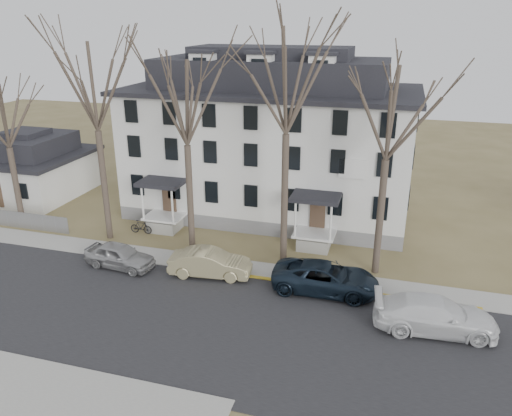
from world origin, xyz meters
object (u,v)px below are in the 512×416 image
(tree_mid_right, at_px, (391,106))
(car_white, at_px, (435,316))
(tree_center, at_px, (287,74))
(bicycle_right, at_px, (141,227))
(car_tan, at_px, (210,264))
(car_silver, at_px, (120,256))
(tree_far_left, at_px, (92,81))
(bicycle_left, at_px, (157,224))
(tree_bungalow, at_px, (3,112))
(car_navy, at_px, (325,278))
(tree_mid_left, at_px, (185,97))
(boarding_house, at_px, (270,141))
(small_house, at_px, (31,168))

(tree_mid_right, bearing_deg, car_white, -59.87)
(tree_center, relative_size, bicycle_right, 9.31)
(bicycle_right, bearing_deg, tree_mid_right, -95.21)
(car_tan, bearing_deg, car_silver, 88.26)
(tree_far_left, relative_size, bicycle_left, 7.80)
(tree_bungalow, bearing_deg, bicycle_left, 12.34)
(bicycle_left, relative_size, bicycle_right, 1.11)
(car_navy, xyz_separation_m, car_white, (5.50, -2.20, 0.03))
(tree_mid_left, height_order, tree_mid_right, same)
(bicycle_right, bearing_deg, car_silver, -166.96)
(car_silver, height_order, car_tan, car_tan)
(tree_bungalow, xyz_separation_m, car_white, (27.53, -5.21, -7.30))
(boarding_house, distance_m, car_silver, 14.04)
(tree_far_left, xyz_separation_m, tree_center, (12.00, 0.00, 0.74))
(car_tan, bearing_deg, tree_far_left, 62.64)
(tree_mid_right, bearing_deg, car_navy, -129.38)
(tree_center, distance_m, bicycle_right, 14.80)
(tree_far_left, relative_size, bicycle_right, 8.69)
(small_house, xyz_separation_m, tree_center, (23.00, -6.20, 8.84))
(tree_center, bearing_deg, car_white, -31.45)
(tree_mid_left, height_order, car_white, tree_mid_left)
(tree_mid_left, bearing_deg, tree_far_left, 180.00)
(tree_center, bearing_deg, bicycle_left, 167.70)
(small_house, bearing_deg, bicycle_left, -17.00)
(tree_mid_left, height_order, tree_center, tree_center)
(tree_bungalow, xyz_separation_m, car_navy, (22.03, -3.01, -7.33))
(boarding_house, height_order, tree_bungalow, boarding_house)
(tree_center, bearing_deg, small_house, 164.92)
(boarding_house, xyz_separation_m, small_house, (-20.00, -1.96, -3.13))
(car_silver, bearing_deg, tree_far_left, 44.86)
(boarding_house, relative_size, car_silver, 4.87)
(tree_mid_left, xyz_separation_m, car_tan, (2.44, -3.11, -8.83))
(small_house, bearing_deg, tree_center, -15.08)
(small_house, bearing_deg, bicycle_right, -21.64)
(small_house, distance_m, tree_center, 25.41)
(tree_mid_right, relative_size, car_white, 2.25)
(car_tan, bearing_deg, bicycle_left, 41.83)
(tree_center, distance_m, car_navy, 11.15)
(tree_bungalow, bearing_deg, car_silver, -20.06)
(small_house, relative_size, tree_center, 0.59)
(car_tan, distance_m, car_navy, 6.58)
(tree_bungalow, xyz_separation_m, bicycle_left, (9.48, 2.07, -7.66))
(car_silver, bearing_deg, tree_mid_right, -70.15)
(small_house, height_order, car_navy, small_house)
(car_tan, distance_m, bicycle_left, 7.91)
(car_silver, bearing_deg, small_house, 60.67)
(tree_center, bearing_deg, bicycle_right, 173.65)
(boarding_house, xyz_separation_m, car_silver, (-6.06, -11.79, -4.65))
(tree_mid_right, distance_m, bicycle_right, 18.25)
(tree_far_left, distance_m, bicycle_right, 10.09)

